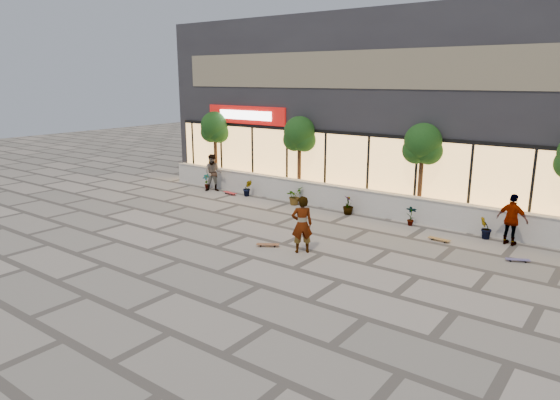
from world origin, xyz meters
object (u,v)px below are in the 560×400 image
Objects in this scene: tree_midwest at (299,136)px; skater_center at (302,224)px; skater_left at (213,173)px; skater_right_near at (512,220)px; skateboard_right_far at (518,260)px; skateboard_right_near at (439,239)px; skateboard_center at (268,244)px; skateboard_left at (230,193)px; tree_west at (215,129)px; tree_mideast at (423,146)px.

skater_center is at bearing -54.72° from tree_midwest.
skater_center is 10.09m from skater_left.
skateboard_right_far is (0.60, -1.61, -0.83)m from skater_right_near.
skater_center is 2.64× the size of skateboard_right_far.
skateboard_right_near is at bearing 37.67° from skater_right_near.
skateboard_right_near is at bearing -173.24° from skater_center.
skateboard_right_near is at bearing -39.72° from skater_left.
skateboard_right_far is (2.70, -0.52, -0.01)m from skateboard_right_near.
skateboard_center is 1.05× the size of skateboard_right_far.
skater_center reaches higher than skateboard_right_near.
skater_left is 2.18× the size of skateboard_left.
skateboard_right_near is (7.78, -2.49, -2.91)m from tree_midwest.
skater_center is at bearing -176.03° from skateboard_right_far.
tree_west is at bearing -75.41° from skater_center.
tree_mideast is at bearing 20.67° from skateboard_left.
skateboard_center is (-1.25, -0.23, -0.89)m from skater_center.
skateboard_left is 13.70m from skateboard_right_far.
skateboard_right_far is (4.48, -3.01, -2.91)m from tree_mideast.
skateboard_right_far is at bearing 166.26° from skater_center.
skateboard_right_far is (15.98, -3.01, -2.91)m from tree_west.
skateboard_right_far is at bearing 5.02° from skateboard_left.
skateboard_left is 1.07× the size of skateboard_right_near.
tree_midwest is at bearing 0.00° from tree_west.
skateboard_right_near is (-2.10, -1.09, -0.83)m from skater_right_near.
tree_mideast is 2.03× the size of skater_center.
tree_midwest is 5.11× the size of skateboard_center.
skater_center reaches higher than skateboard_center.
skater_right_near is (5.38, 4.96, -0.06)m from skater_center.
skater_left is at bearing 113.16° from skateboard_center.
skateboard_left is at bearing 10.73° from skater_right_near.
tree_mideast reaches higher than skater_right_near.
skateboard_right_near is (12.09, -1.04, -0.87)m from skater_left.
skater_center is (10.00, -6.36, -2.02)m from tree_west.
skateboard_right_far is at bearing -10.67° from tree_west.
tree_midwest is 5.36× the size of skateboard_right_far.
skater_left is at bearing 10.46° from skater_right_near.
tree_west reaches higher than skateboard_right_far.
tree_mideast is 10.61m from skater_left.
skater_center is at bearing -125.07° from skateboard_right_near.
skateboard_right_near is (10.92, -0.99, -0.00)m from skateboard_left.
skater_right_near is (3.87, -1.40, -2.08)m from tree_mideast.
skater_center is at bearing -21.09° from skateboard_left.
skateboard_left is (1.17, -0.06, -0.87)m from skater_left.
skateboard_left is at bearing -37.61° from skater_left.
tree_midwest reaches higher than skateboard_right_far.
tree_west and tree_midwest have the same top height.
skater_center is at bearing -63.94° from skater_left.
tree_midwest is 8.04m from skater_center.
tree_midwest is 1.00× the size of tree_mideast.
tree_west is 1.00× the size of tree_mideast.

